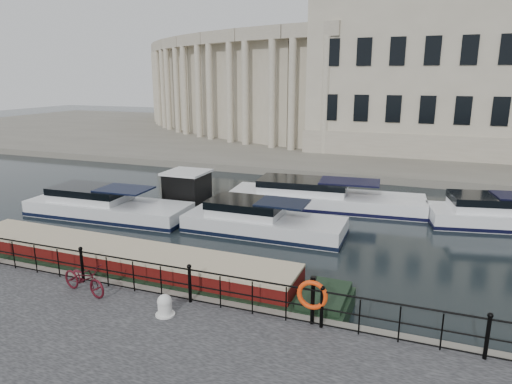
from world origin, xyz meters
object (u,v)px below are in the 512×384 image
mooring_bollard (165,305)px  life_ring_post (312,296)px  bicycle (84,279)px  narrowboat (122,269)px  harbour_hut (187,192)px

mooring_bollard → life_ring_post: bearing=13.5°
life_ring_post → bicycle: bearing=-174.5°
bicycle → life_ring_post: life_ring_post is taller
mooring_bollard → narrowboat: bearing=142.9°
narrowboat → harbour_hut: harbour_hut is taller
bicycle → mooring_bollard: bicycle is taller
bicycle → life_ring_post: 7.13m
life_ring_post → harbour_hut: size_ratio=0.46×
narrowboat → bicycle: bearing=-80.5°
mooring_bollard → harbour_hut: size_ratio=0.21×
life_ring_post → narrowboat: bearing=167.7°
harbour_hut → mooring_bollard: bearing=-63.6°
bicycle → harbour_hut: size_ratio=0.61×
life_ring_post → harbour_hut: 14.21m
bicycle → narrowboat: bearing=20.8°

